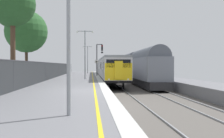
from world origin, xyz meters
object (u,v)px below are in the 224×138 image
Objects in this scene: platform_lamp_near at (69,15)px; platform_lamp_mid at (85,50)px; freight_train_adjacent_track at (130,66)px; background_tree_left at (12,6)px; commuter_train_at_platform at (107,68)px; platform_lamp_far at (88,57)px; speed_limit_sign at (97,66)px; background_tree_centre at (26,33)px; signal_gantry at (98,56)px.

platform_lamp_near is 23.53m from platform_lamp_mid.
freight_train_adjacent_track is 5.00× the size of background_tree_left.
platform_lamp_far reaches higher than commuter_train_at_platform.
speed_limit_sign is 0.43× the size of platform_lamp_mid.
platform_lamp_near is 15.18m from background_tree_left.
speed_limit_sign is 0.34× the size of background_tree_centre.
platform_lamp_far is 0.66× the size of background_tree_left.
platform_lamp_mid is (-3.40, -13.64, 2.14)m from commuter_train_at_platform.
platform_lamp_mid is at bearing -99.24° from signal_gantry.
platform_lamp_far reaches higher than freight_train_adjacent_track.
background_tree_left is at bearing -119.98° from platform_lamp_mid.
platform_lamp_mid is (-1.55, -9.24, 1.81)m from speed_limit_sign.
commuter_train_at_platform is at bearing 68.89° from background_tree_left.
speed_limit_sign is at bearing -98.15° from signal_gantry.
background_tree_left is (-5.65, 13.72, 3.17)m from platform_lamp_near.
speed_limit_sign is 15.28m from background_tree_centre.
platform_lamp_mid reaches higher than platform_lamp_near.
platform_lamp_far is at bearing 90.00° from platform_lamp_near.
platform_lamp_near is (-3.40, -37.17, 2.00)m from commuter_train_at_platform.
speed_limit_sign is 14.47m from platform_lamp_far.
freight_train_adjacent_track is 15.89m from platform_lamp_mid.
speed_limit_sign is 0.45× the size of platform_lamp_far.
platform_lamp_mid reaches higher than signal_gantry.
freight_train_adjacent_track is 6.11m from signal_gantry.
freight_train_adjacent_track reaches higher than commuter_train_at_platform.
speed_limit_sign is 0.30× the size of background_tree_left.
speed_limit_sign is (-0.37, -2.57, -1.59)m from signal_gantry.
platform_lamp_near is 47.06m from platform_lamp_far.
background_tree_left reaches higher than freight_train_adjacent_track.
background_tree_left reaches higher than platform_lamp_near.
background_tree_centre reaches higher than commuter_train_at_platform.
freight_train_adjacent_track is at bearing 78.82° from platform_lamp_near.
platform_lamp_mid is at bearing 90.00° from platform_lamp_near.
platform_lamp_far reaches higher than platform_lamp_near.
signal_gantry is 2.05× the size of speed_limit_sign.
background_tree_left reaches higher than signal_gantry.
commuter_train_at_platform is at bearing 84.78° from platform_lamp_near.
background_tree_left reaches higher than commuter_train_at_platform.
background_tree_centre is at bearing -120.32° from speed_limit_sign.
background_tree_centre reaches higher than speed_limit_sign.
speed_limit_sign is at bearing -83.80° from platform_lamp_far.
background_tree_centre is at bearing -117.08° from signal_gantry.
background_tree_left is (-5.65, -9.80, 3.03)m from platform_lamp_mid.
signal_gantry reaches higher than speed_limit_sign.
platform_lamp_mid is at bearing 60.02° from background_tree_left.
signal_gantry is at bearing -128.93° from commuter_train_at_platform.
background_tree_centre is at bearing 92.90° from background_tree_left.
signal_gantry is at bearing -80.69° from platform_lamp_far.
background_tree_centre reaches higher than platform_lamp_mid.
platform_lamp_mid reaches higher than freight_train_adjacent_track.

